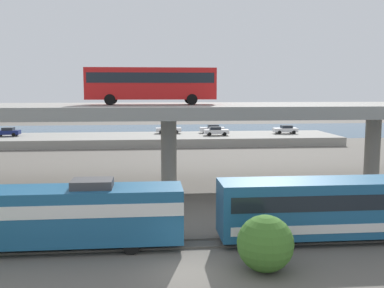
{
  "coord_description": "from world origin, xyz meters",
  "views": [
    {
      "loc": [
        -1.76,
        -22.16,
        9.49
      ],
      "look_at": [
        2.33,
        20.93,
        4.1
      ],
      "focal_mm": 41.59,
      "sensor_mm": 36.0,
      "label": 1
    }
  ],
  "objects_px": {
    "parked_car_0": "(7,132)",
    "parked_car_3": "(168,129)",
    "train_locomotive": "(32,214)",
    "parked_car_2": "(285,129)",
    "parked_car_1": "(216,131)",
    "parked_car_4": "(212,129)",
    "transit_bus_on_overpass": "(151,82)"
  },
  "relations": [
    {
      "from": "parked_car_1",
      "to": "train_locomotive",
      "type": "bearing_deg",
      "value": -110.3
    },
    {
      "from": "parked_car_4",
      "to": "parked_car_2",
      "type": "bearing_deg",
      "value": 168.59
    },
    {
      "from": "parked_car_2",
      "to": "train_locomotive",
      "type": "bearing_deg",
      "value": 58.79
    },
    {
      "from": "parked_car_0",
      "to": "parked_car_1",
      "type": "distance_m",
      "value": 35.7
    },
    {
      "from": "parked_car_0",
      "to": "parked_car_3",
      "type": "bearing_deg",
      "value": -175.33
    },
    {
      "from": "parked_car_0",
      "to": "parked_car_4",
      "type": "bearing_deg",
      "value": -176.01
    },
    {
      "from": "parked_car_4",
      "to": "train_locomotive",
      "type": "bearing_deg",
      "value": 71.33
    },
    {
      "from": "parked_car_0",
      "to": "parked_car_1",
      "type": "bearing_deg",
      "value": 176.59
    },
    {
      "from": "train_locomotive",
      "to": "transit_bus_on_overpass",
      "type": "bearing_deg",
      "value": -114.37
    },
    {
      "from": "parked_car_1",
      "to": "parked_car_3",
      "type": "xyz_separation_m",
      "value": [
        -8.12,
        4.37,
        0.0
      ]
    },
    {
      "from": "parked_car_3",
      "to": "parked_car_4",
      "type": "xyz_separation_m",
      "value": [
        8.09,
        0.24,
        -0.0
      ]
    },
    {
      "from": "train_locomotive",
      "to": "parked_car_4",
      "type": "distance_m",
      "value": 57.32
    },
    {
      "from": "train_locomotive",
      "to": "parked_car_2",
      "type": "xyz_separation_m",
      "value": [
        31.32,
        51.69,
        0.02
      ]
    },
    {
      "from": "transit_bus_on_overpass",
      "to": "parked_car_0",
      "type": "bearing_deg",
      "value": 124.09
    },
    {
      "from": "transit_bus_on_overpass",
      "to": "parked_car_0",
      "type": "height_order",
      "value": "transit_bus_on_overpass"
    },
    {
      "from": "transit_bus_on_overpass",
      "to": "parked_car_3",
      "type": "distance_m",
      "value": 39.21
    },
    {
      "from": "train_locomotive",
      "to": "parked_car_0",
      "type": "xyz_separation_m",
      "value": [
        -17.25,
        51.82,
        0.02
      ]
    },
    {
      "from": "train_locomotive",
      "to": "parked_car_0",
      "type": "bearing_deg",
      "value": -71.59
    },
    {
      "from": "transit_bus_on_overpass",
      "to": "parked_car_2",
      "type": "height_order",
      "value": "transit_bus_on_overpass"
    },
    {
      "from": "train_locomotive",
      "to": "parked_car_3",
      "type": "bearing_deg",
      "value": -100.75
    },
    {
      "from": "train_locomotive",
      "to": "parked_car_2",
      "type": "bearing_deg",
      "value": -121.21
    },
    {
      "from": "transit_bus_on_overpass",
      "to": "parked_car_0",
      "type": "distance_m",
      "value": 44.23
    },
    {
      "from": "transit_bus_on_overpass",
      "to": "parked_car_2",
      "type": "bearing_deg",
      "value": 56.05
    },
    {
      "from": "parked_car_4",
      "to": "parked_car_3",
      "type": "bearing_deg",
      "value": 1.67
    },
    {
      "from": "parked_car_0",
      "to": "parked_car_3",
      "type": "distance_m",
      "value": 27.61
    },
    {
      "from": "train_locomotive",
      "to": "parked_car_3",
      "type": "distance_m",
      "value": 55.03
    },
    {
      "from": "parked_car_2",
      "to": "parked_car_3",
      "type": "distance_m",
      "value": 21.19
    },
    {
      "from": "parked_car_1",
      "to": "parked_car_2",
      "type": "distance_m",
      "value": 13.09
    },
    {
      "from": "parked_car_0",
      "to": "parked_car_2",
      "type": "height_order",
      "value": "same"
    },
    {
      "from": "parked_car_1",
      "to": "parked_car_4",
      "type": "height_order",
      "value": "same"
    },
    {
      "from": "transit_bus_on_overpass",
      "to": "parked_car_4",
      "type": "xyz_separation_m",
      "value": [
        11.2,
        38.53,
        -7.86
      ]
    },
    {
      "from": "transit_bus_on_overpass",
      "to": "parked_car_4",
      "type": "distance_m",
      "value": 40.89
    }
  ]
}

